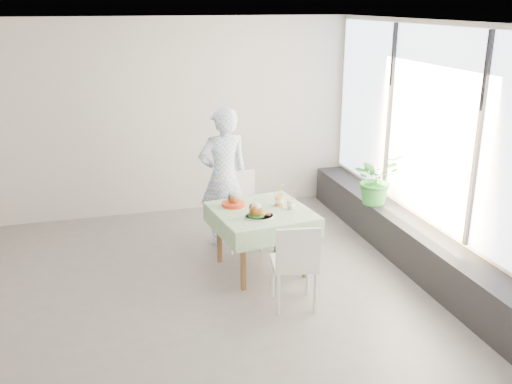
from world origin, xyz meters
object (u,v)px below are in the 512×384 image
object	(u,v)px
diner	(224,177)
main_dish	(258,213)
cafe_table	(261,233)
potted_plant	(376,179)
chair_far	(242,225)
chair_near	(294,280)
juice_cup_orange	(279,200)

from	to	relation	value
diner	main_dish	world-z (taller)	diner
cafe_table	main_dish	distance (m)	0.41
diner	potted_plant	bearing A→B (deg)	160.10
potted_plant	main_dish	bearing A→B (deg)	-158.99
main_dish	potted_plant	world-z (taller)	potted_plant
chair_far	chair_near	size ratio (longest dim) A/B	1.03
cafe_table	diner	world-z (taller)	diner
chair_far	juice_cup_orange	xyz separation A→B (m)	(0.28, -0.63, 0.52)
chair_far	main_dish	world-z (taller)	chair_far
chair_far	main_dish	bearing A→B (deg)	-93.45
potted_plant	cafe_table	bearing A→B (deg)	-164.36
chair_near	potted_plant	world-z (taller)	potted_plant
juice_cup_orange	potted_plant	world-z (taller)	potted_plant
chair_far	main_dish	xyz separation A→B (m)	(-0.06, -0.92, 0.50)
cafe_table	chair_far	bearing A→B (deg)	94.08
chair_near	diner	world-z (taller)	diner
chair_near	main_dish	bearing A→B (deg)	105.74
chair_near	potted_plant	xyz separation A→B (m)	(1.58, 1.36, 0.55)
diner	juice_cup_orange	size ratio (longest dim) A/B	5.96
cafe_table	chair_near	size ratio (longest dim) A/B	1.26
chair_far	potted_plant	size ratio (longest dim) A/B	1.44
juice_cup_orange	diner	bearing A→B (deg)	119.06
juice_cup_orange	cafe_table	bearing A→B (deg)	-162.17
juice_cup_orange	potted_plant	size ratio (longest dim) A/B	0.45
chair_far	chair_near	distance (m)	1.60
diner	potted_plant	world-z (taller)	diner
diner	main_dish	xyz separation A→B (m)	(0.12, -1.12, -0.09)
chair_far	diner	bearing A→B (deg)	132.50
cafe_table	juice_cup_orange	distance (m)	0.43
chair_far	cafe_table	bearing A→B (deg)	-85.92
diner	juice_cup_orange	distance (m)	0.95
cafe_table	chair_near	bearing A→B (deg)	-84.57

